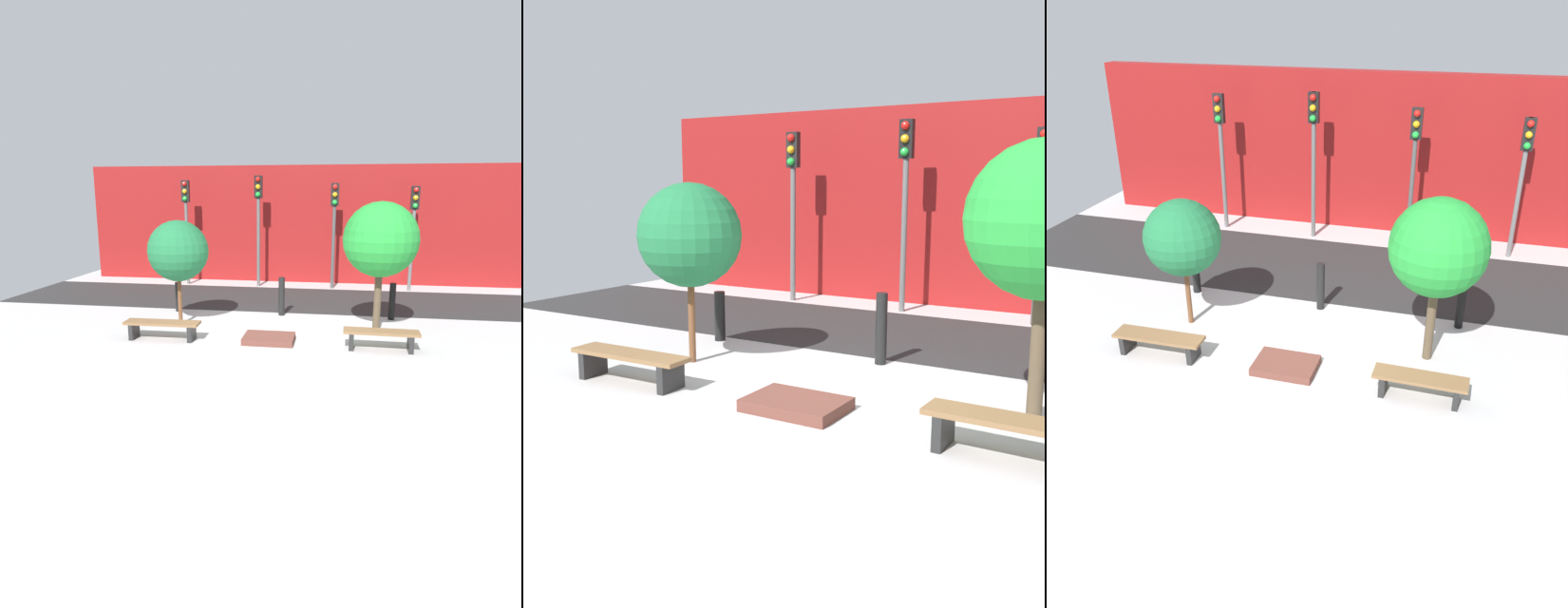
# 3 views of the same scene
# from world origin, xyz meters

# --- Properties ---
(ground_plane) EXTENTS (18.00, 18.00, 0.00)m
(ground_plane) POSITION_xyz_m (0.00, 0.00, 0.00)
(ground_plane) COLOR #B2B2B2
(road_strip) EXTENTS (18.00, 3.65, 0.01)m
(road_strip) POSITION_xyz_m (0.00, 4.10, 0.01)
(road_strip) COLOR #282828
(road_strip) RESTS_ON ground
(building_facade) EXTENTS (16.20, 0.50, 4.36)m
(building_facade) POSITION_xyz_m (0.00, 7.51, 2.18)
(building_facade) COLOR maroon
(building_facade) RESTS_ON ground
(bench_left) EXTENTS (1.76, 0.49, 0.43)m
(bench_left) POSITION_xyz_m (-2.48, -0.65, 0.31)
(bench_left) COLOR black
(bench_left) RESTS_ON ground
(bench_right) EXTENTS (1.62, 0.47, 0.44)m
(bench_right) POSITION_xyz_m (2.48, -0.65, 0.31)
(bench_right) COLOR black
(bench_right) RESTS_ON ground
(planter_bed) EXTENTS (1.15, 0.82, 0.15)m
(planter_bed) POSITION_xyz_m (0.00, -0.45, 0.07)
(planter_bed) COLOR brown
(planter_bed) RESTS_ON ground
(tree_behind_left_bench) EXTENTS (1.54, 1.54, 2.68)m
(tree_behind_left_bench) POSITION_xyz_m (-2.48, 0.66, 1.91)
(tree_behind_left_bench) COLOR brown
(tree_behind_left_bench) RESTS_ON ground
(tree_behind_right_bench) EXTENTS (1.77, 1.77, 3.16)m
(tree_behind_right_bench) POSITION_xyz_m (2.48, 0.66, 2.26)
(tree_behind_right_bench) COLOR #4E3F2D
(tree_behind_right_bench) RESTS_ON ground
(bollard_far_left) EXTENTS (0.18, 0.18, 0.85)m
(bollard_far_left) POSITION_xyz_m (-2.99, 2.03, 0.43)
(bollard_far_left) COLOR black
(bollard_far_left) RESTS_ON ground
(bollard_left) EXTENTS (0.17, 0.17, 1.08)m
(bollard_left) POSITION_xyz_m (0.00, 2.03, 0.54)
(bollard_left) COLOR black
(bollard_left) RESTS_ON ground
(bollard_center) EXTENTS (0.17, 0.17, 1.00)m
(bollard_center) POSITION_xyz_m (2.99, 2.03, 0.50)
(bollard_center) COLOR black
(bollard_center) RESTS_ON ground
(traffic_light_west) EXTENTS (0.28, 0.27, 3.80)m
(traffic_light_west) POSITION_xyz_m (-4.03, 6.21, 2.62)
(traffic_light_west) COLOR #5D5D5D
(traffic_light_west) RESTS_ON ground
(traffic_light_mid_west) EXTENTS (0.28, 0.27, 3.95)m
(traffic_light_mid_west) POSITION_xyz_m (-1.34, 6.21, 2.71)
(traffic_light_mid_west) COLOR #5A5A5A
(traffic_light_mid_west) RESTS_ON ground
(traffic_light_mid_east) EXTENTS (0.28, 0.27, 3.68)m
(traffic_light_mid_east) POSITION_xyz_m (1.34, 6.21, 2.54)
(traffic_light_mid_east) COLOR #4A4A4A
(traffic_light_mid_east) RESTS_ON ground
(traffic_light_east) EXTENTS (0.28, 0.27, 3.58)m
(traffic_light_east) POSITION_xyz_m (4.03, 6.21, 2.48)
(traffic_light_east) COLOR slate
(traffic_light_east) RESTS_ON ground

